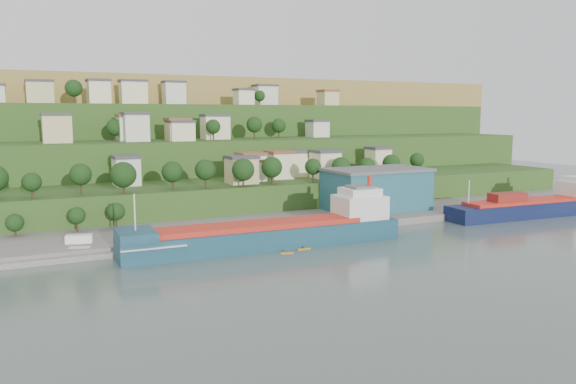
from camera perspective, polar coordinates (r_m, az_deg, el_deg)
ground at (r=129.31m, az=2.15°, el=-6.03°), size 500.00×500.00×0.00m
quay at (r=162.70m, az=3.71°, el=-3.15°), size 220.00×26.00×4.00m
pebble_beach at (r=136.27m, az=-23.60°, el=-5.97°), size 40.00×18.00×2.40m
hillside at (r=287.23m, az=-13.94°, el=1.45°), size 360.00×211.00×96.00m
cargo_ship_near at (r=133.58m, az=-1.40°, el=-4.35°), size 68.19×12.42×17.47m
cargo_ship_far at (r=189.52m, az=23.77°, el=-1.48°), size 58.08×12.66×15.66m
warehouse at (r=174.39m, az=8.93°, el=0.32°), size 31.16×19.27×12.80m
caravan at (r=136.98m, az=-20.45°, el=-4.64°), size 6.20×3.77×2.70m
dinghy at (r=132.36m, az=-20.37°, el=-5.46°), size 4.80×3.07×0.90m
kayak_orange at (r=127.16m, az=-0.08°, el=-6.16°), size 2.88×1.34×0.72m
kayak_yellow at (r=130.95m, az=1.62°, el=-5.74°), size 3.44×0.71×0.85m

